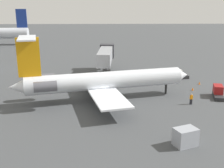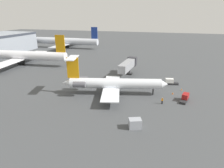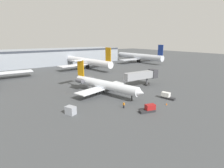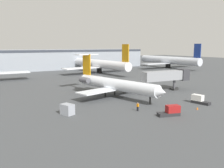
{
  "view_description": "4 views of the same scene",
  "coord_description": "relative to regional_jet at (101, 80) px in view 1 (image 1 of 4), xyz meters",
  "views": [
    {
      "loc": [
        -40.41,
        -0.51,
        14.34
      ],
      "look_at": [
        -0.23,
        -1.69,
        2.84
      ],
      "focal_mm": 43.4,
      "sensor_mm": 36.0,
      "label": 1
    },
    {
      "loc": [
        -46.87,
        -14.01,
        20.99
      ],
      "look_at": [
        -1.92,
        -0.74,
        3.91
      ],
      "focal_mm": 30.82,
      "sensor_mm": 36.0,
      "label": 2
    },
    {
      "loc": [
        -29.73,
        -46.44,
        17.42
      ],
      "look_at": [
        3.47,
        -1.24,
        3.07
      ],
      "focal_mm": 28.44,
      "sensor_mm": 36.0,
      "label": 3
    },
    {
      "loc": [
        -28.29,
        -49.26,
        12.47
      ],
      "look_at": [
        -1.66,
        -3.32,
        3.82
      ],
      "focal_mm": 37.61,
      "sensor_mm": 36.0,
      "label": 4
    }
  ],
  "objects": [
    {
      "name": "ground_plane",
      "position": [
        -0.65,
        -0.01,
        -3.26
      ],
      "size": [
        400.0,
        400.0,
        0.1
      ],
      "primitive_type": "cube",
      "color": "#424447"
    },
    {
      "name": "traffic_cone_mid",
      "position": [
        8.34,
        -18.76,
        -2.94
      ],
      "size": [
        0.36,
        0.36,
        0.55
      ],
      "color": "orange",
      "rests_on": "ground_plane"
    },
    {
      "name": "baggage_tug_lead",
      "position": [
        0.8,
        -19.21,
        -2.38
      ],
      "size": [
        4.23,
        2.44,
        1.9
      ],
      "color": "#262628",
      "rests_on": "ground_plane"
    },
    {
      "name": "cargo_container_uld",
      "position": [
        -15.13,
        -9.12,
        -2.24
      ],
      "size": [
        2.39,
        2.82,
        1.95
      ],
      "color": "#999EA8",
      "rests_on": "ground_plane"
    },
    {
      "name": "regional_jet",
      "position": [
        0.0,
        0.0,
        0.0
      ],
      "size": [
        20.26,
        28.78,
        10.23
      ],
      "color": "silver",
      "rests_on": "ground_plane"
    },
    {
      "name": "ground_crew_marshaller",
      "position": [
        -2.56,
        -13.7,
        -2.36
      ],
      "size": [
        0.34,
        0.45,
        1.69
      ],
      "color": "black",
      "rests_on": "ground_plane"
    },
    {
      "name": "baggage_tug_trailing",
      "position": [
        12.64,
        -15.53,
        -2.38
      ],
      "size": [
        2.18,
        4.2,
        1.9
      ],
      "color": "#262628",
      "rests_on": "ground_plane"
    },
    {
      "name": "traffic_cone_near",
      "position": [
        4.55,
        -16.25,
        -2.94
      ],
      "size": [
        0.36,
        0.36,
        0.55
      ],
      "color": "orange",
      "rests_on": "ground_plane"
    },
    {
      "name": "jet_bridge",
      "position": [
        17.57,
        -0.89,
        1.0
      ],
      "size": [
        14.66,
        3.91,
        5.9
      ],
      "color": "gray",
      "rests_on": "ground_plane"
    }
  ]
}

